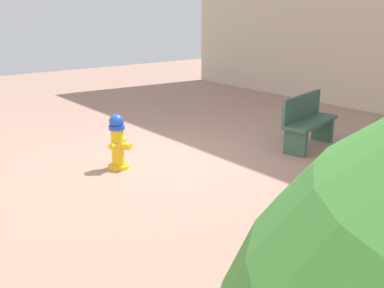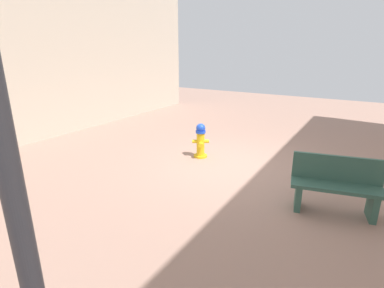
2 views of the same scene
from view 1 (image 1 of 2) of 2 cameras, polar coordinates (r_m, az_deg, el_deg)
name	(u,v)px [view 1 (image 1 of 2)]	position (r m, az deg, el deg)	size (l,w,h in m)	color
ground_plane	(175,157)	(7.47, -2.20, -1.74)	(23.40, 23.40, 0.00)	#9E7A6B
fire_hydrant	(118,142)	(6.94, -9.56, 0.32)	(0.40, 0.39, 0.87)	gold
bench_near	(307,121)	(8.16, 14.68, 2.87)	(1.47, 0.74, 0.95)	#33594C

